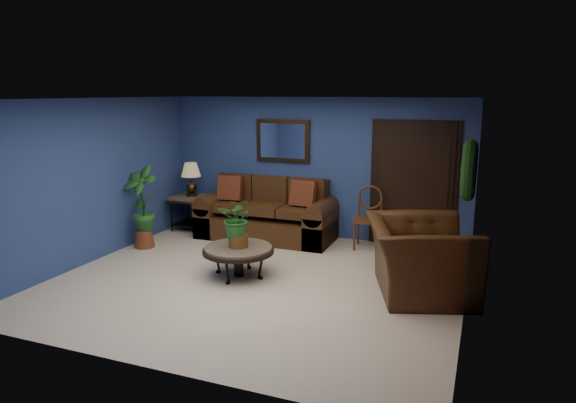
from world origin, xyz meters
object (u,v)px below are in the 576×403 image
at_px(table_lamp, 191,175).
at_px(side_chair, 369,213).
at_px(sofa, 268,218).
at_px(end_table, 192,204).
at_px(coffee_table, 238,251).
at_px(armchair, 419,258).

xyz_separation_m(table_lamp, side_chair, (3.39, 0.08, -0.46)).
height_order(sofa, end_table, sofa).
bearing_deg(sofa, coffee_table, -78.45).
distance_m(table_lamp, side_chair, 3.42).
distance_m(coffee_table, armchair, 2.49).
height_order(end_table, armchair, armchair).
xyz_separation_m(end_table, table_lamp, (0.00, -0.00, 0.55)).
xyz_separation_m(sofa, coffee_table, (0.41, -2.03, 0.02)).
bearing_deg(table_lamp, armchair, -20.76).
distance_m(table_lamp, armchair, 4.79).
bearing_deg(armchair, end_table, 50.64).
xyz_separation_m(table_lamp, armchair, (4.45, -1.69, -0.57)).
bearing_deg(coffee_table, table_lamp, 134.86).
bearing_deg(side_chair, armchair, -62.83).
bearing_deg(end_table, sofa, 1.53).
bearing_deg(armchair, table_lamp, 50.64).
distance_m(sofa, end_table, 1.57).
relative_size(end_table, table_lamp, 1.17).
bearing_deg(sofa, table_lamp, -178.47).
bearing_deg(side_chair, sofa, 177.30).
bearing_deg(end_table, table_lamp, -45.00).
relative_size(end_table, armchair, 0.49).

